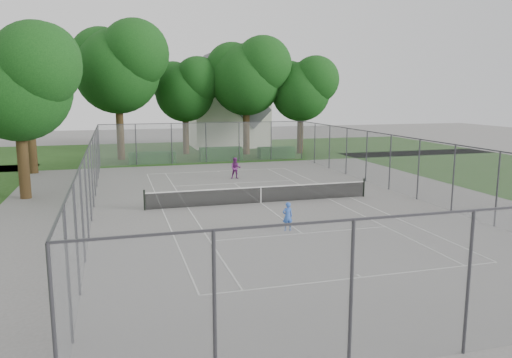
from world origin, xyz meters
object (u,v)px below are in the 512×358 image
object	(u,v)px
tennis_net	(261,194)
girl_player	(288,216)
woman_player	(236,168)
house	(228,109)

from	to	relation	value
tennis_net	girl_player	distance (m)	5.76
girl_player	woman_player	size ratio (longest dim) A/B	0.86
tennis_net	woman_player	xyz separation A→B (m)	(0.53, 8.17, 0.25)
girl_player	house	bearing A→B (deg)	-100.00
tennis_net	house	size ratio (longest dim) A/B	1.24
house	girl_player	xyz separation A→B (m)	(-5.37, -35.39, -3.54)
girl_player	tennis_net	bearing A→B (deg)	-95.90
house	girl_player	world-z (taller)	house
tennis_net	house	bearing A→B (deg)	80.58
tennis_net	girl_player	xyz separation A→B (m)	(-0.45, -5.74, 0.14)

